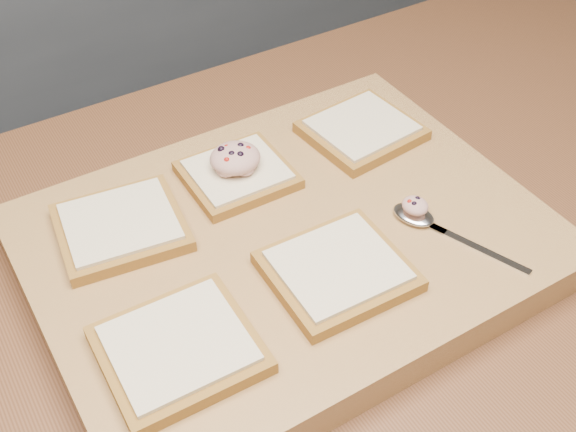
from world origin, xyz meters
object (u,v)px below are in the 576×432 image
tuna_salad_dollop (235,158)px  spoon (423,220)px  cutting_board (288,244)px  bread_far_center (237,174)px

tuna_salad_dollop → spoon: 0.21m
cutting_board → bread_far_center: bearing=93.2°
tuna_salad_dollop → spoon: tuna_salad_dollop is taller
spoon → cutting_board: bearing=153.1°
bread_far_center → tuna_salad_dollop: bearing=96.8°
bread_far_center → cutting_board: bearing=-86.8°
cutting_board → spoon: (0.13, -0.06, 0.03)m
cutting_board → bread_far_center: size_ratio=4.53×
bread_far_center → spoon: bread_far_center is taller
cutting_board → tuna_salad_dollop: 0.11m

